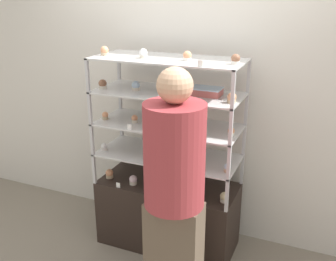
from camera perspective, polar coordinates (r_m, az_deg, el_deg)
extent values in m
plane|color=gray|center=(3.69, 0.00, -15.87)|extent=(20.00, 20.00, 0.00)
cube|color=silver|center=(3.47, 2.61, 5.61)|extent=(8.00, 0.05, 2.60)
cube|color=black|center=(3.52, 0.00, -11.95)|extent=(1.17, 0.51, 0.59)
cube|color=#B7B7BC|center=(3.75, -6.63, -2.62)|extent=(0.02, 0.02, 0.27)
cube|color=#B7B7BC|center=(3.37, 10.70, -5.55)|extent=(0.02, 0.02, 0.27)
cube|color=#B7B7BC|center=(3.38, -10.68, -5.50)|extent=(0.02, 0.02, 0.27)
cube|color=#B7B7BC|center=(2.95, 8.54, -9.33)|extent=(0.02, 0.02, 0.27)
cube|color=silver|center=(3.26, 0.00, -3.61)|extent=(1.17, 0.51, 0.01)
cube|color=#B7B7BC|center=(3.66, -6.79, 1.23)|extent=(0.02, 0.02, 0.27)
cube|color=#B7B7BC|center=(3.27, 11.00, -1.34)|extent=(0.02, 0.02, 0.27)
cube|color=#B7B7BC|center=(3.27, -10.98, -1.29)|extent=(0.02, 0.02, 0.27)
cube|color=#B7B7BC|center=(2.83, 8.82, -4.63)|extent=(0.02, 0.02, 0.27)
cube|color=silver|center=(3.16, 0.00, 0.80)|extent=(1.17, 0.51, 0.01)
cube|color=#B7B7BC|center=(3.58, -6.96, 5.26)|extent=(0.02, 0.02, 0.27)
cube|color=#B7B7BC|center=(3.18, 11.31, 3.13)|extent=(0.02, 0.02, 0.27)
cube|color=#B7B7BC|center=(3.19, -11.29, 3.17)|extent=(0.02, 0.02, 0.27)
cube|color=#B7B7BC|center=(2.73, 9.11, 0.45)|extent=(0.02, 0.02, 0.27)
cube|color=silver|center=(3.09, 0.00, 5.47)|extent=(1.17, 0.51, 0.01)
cube|color=#B7B7BC|center=(3.52, -7.15, 9.45)|extent=(0.02, 0.02, 0.27)
cube|color=#B7B7BC|center=(3.11, 11.64, 7.82)|extent=(0.02, 0.02, 0.27)
cube|color=#B7B7BC|center=(3.12, -11.62, 7.84)|extent=(0.02, 0.02, 0.27)
cube|color=#B7B7BC|center=(2.65, 9.42, 5.87)|extent=(0.02, 0.02, 0.27)
cube|color=silver|center=(3.03, 0.00, 10.34)|extent=(1.17, 0.51, 0.01)
cylinder|color=#DBBC84|center=(3.09, 2.41, 1.24)|extent=(0.19, 0.19, 0.08)
cylinder|color=silver|center=(3.07, 2.43, 2.12)|extent=(0.19, 0.19, 0.02)
cube|color=#C66660|center=(3.01, 5.59, 5.58)|extent=(0.23, 0.15, 0.05)
cube|color=silver|center=(3.00, 5.61, 6.14)|extent=(0.23, 0.16, 0.01)
cylinder|color=#CCB28C|center=(3.50, -8.47, -6.57)|extent=(0.06, 0.06, 0.03)
sphere|color=#E5996B|center=(3.48, -8.50, -6.09)|extent=(0.07, 0.07, 0.07)
cylinder|color=beige|center=(3.37, -5.06, -7.53)|extent=(0.06, 0.06, 0.03)
sphere|color=silver|center=(3.35, -5.08, -7.04)|extent=(0.07, 0.07, 0.07)
cylinder|color=white|center=(3.28, -0.53, -8.28)|extent=(0.06, 0.06, 0.03)
sphere|color=silver|center=(3.26, -0.53, -7.77)|extent=(0.07, 0.07, 0.07)
cylinder|color=#CCB28C|center=(3.18, 3.49, -9.28)|extent=(0.06, 0.06, 0.03)
sphere|color=silver|center=(3.16, 3.50, -8.77)|extent=(0.07, 0.07, 0.07)
cylinder|color=beige|center=(3.13, 8.16, -9.95)|extent=(0.06, 0.06, 0.03)
sphere|color=#F4EAB2|center=(3.11, 8.19, -9.43)|extent=(0.07, 0.07, 0.07)
cube|color=white|center=(3.32, -7.24, -7.88)|extent=(0.04, 0.00, 0.04)
cylinder|color=white|center=(3.38, -9.24, -2.64)|extent=(0.05, 0.05, 0.03)
sphere|color=white|center=(3.37, -9.27, -2.21)|extent=(0.05, 0.05, 0.05)
cylinder|color=#CCB28C|center=(3.16, -0.86, -4.07)|extent=(0.05, 0.05, 0.03)
sphere|color=#E5996B|center=(3.15, -0.87, -3.61)|extent=(0.05, 0.05, 0.05)
cylinder|color=#CCB28C|center=(2.99, 8.58, -5.71)|extent=(0.05, 0.05, 0.03)
sphere|color=silver|center=(2.98, 8.61, -5.23)|extent=(0.05, 0.05, 0.05)
cube|color=white|center=(2.95, 3.81, -5.74)|extent=(0.04, 0.00, 0.04)
cylinder|color=#CCB28C|center=(3.32, -9.07, 1.83)|extent=(0.05, 0.05, 0.02)
sphere|color=#E5996B|center=(3.32, -9.10, 2.27)|extent=(0.05, 0.05, 0.05)
cylinder|color=beige|center=(3.21, -4.86, 1.37)|extent=(0.05, 0.05, 0.02)
sphere|color=#E5996B|center=(3.20, -4.87, 1.83)|extent=(0.05, 0.05, 0.05)
cylinder|color=white|center=(2.95, 9.13, -0.53)|extent=(0.05, 0.05, 0.02)
sphere|color=#E5996B|center=(2.94, 9.16, -0.05)|extent=(0.05, 0.05, 0.05)
cube|color=white|center=(3.05, -5.63, 0.51)|extent=(0.04, 0.00, 0.04)
cylinder|color=beige|center=(3.25, -9.45, 6.25)|extent=(0.06, 0.06, 0.02)
sphere|color=#8C5B42|center=(3.24, -9.48, 6.76)|extent=(0.07, 0.07, 0.07)
cylinder|color=beige|center=(3.16, -4.69, 6.07)|extent=(0.06, 0.06, 0.02)
sphere|color=silver|center=(3.15, -4.70, 6.60)|extent=(0.07, 0.07, 0.07)
cylinder|color=#CCB28C|center=(3.00, -0.55, 5.40)|extent=(0.06, 0.06, 0.02)
sphere|color=silver|center=(2.99, -0.55, 5.96)|extent=(0.07, 0.07, 0.07)
cylinder|color=#CCB28C|center=(2.83, 9.22, 4.22)|extent=(0.06, 0.06, 0.02)
sphere|color=#E5996B|center=(2.82, 9.26, 4.81)|extent=(0.07, 0.07, 0.07)
cube|color=white|center=(2.86, -1.07, 4.85)|extent=(0.04, 0.00, 0.04)
cylinder|color=#CCB28C|center=(3.20, -9.17, 10.93)|extent=(0.06, 0.06, 0.02)
sphere|color=#E5996B|center=(3.20, -9.20, 11.45)|extent=(0.06, 0.06, 0.06)
cylinder|color=beige|center=(3.04, -3.59, 10.67)|extent=(0.06, 0.06, 0.02)
sphere|color=white|center=(3.04, -3.60, 11.21)|extent=(0.06, 0.06, 0.06)
cylinder|color=white|center=(2.92, 2.80, 10.31)|extent=(0.06, 0.06, 0.02)
sphere|color=#E5996B|center=(2.92, 2.81, 10.87)|extent=(0.06, 0.06, 0.06)
cylinder|color=white|center=(2.82, 9.75, 9.69)|extent=(0.06, 0.06, 0.02)
sphere|color=#8C5B42|center=(2.82, 9.79, 10.27)|extent=(0.06, 0.06, 0.06)
cube|color=white|center=(2.69, 4.69, 9.65)|extent=(0.04, 0.00, 0.04)
cube|color=brown|center=(2.90, 0.85, -17.38)|extent=(0.38, 0.21, 0.80)
cylinder|color=#993338|center=(2.52, 0.94, -3.71)|extent=(0.40, 0.40, 0.70)
sphere|color=tan|center=(2.37, 1.00, 6.56)|extent=(0.23, 0.23, 0.23)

